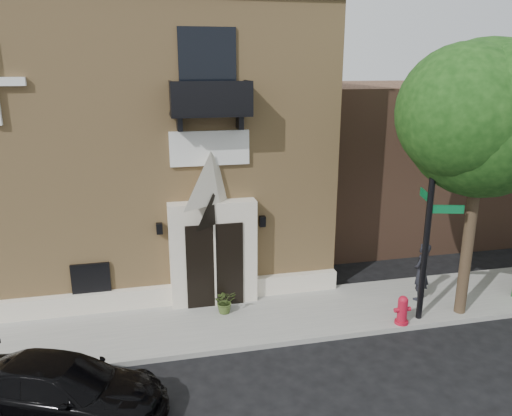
{
  "coord_description": "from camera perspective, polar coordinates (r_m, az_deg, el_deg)",
  "views": [
    {
      "loc": [
        -2.89,
        -11.23,
        7.24
      ],
      "look_at": [
        0.15,
        2.0,
        3.3
      ],
      "focal_mm": 35.0,
      "sensor_mm": 36.0,
      "label": 1
    }
  ],
  "objects": [
    {
      "name": "church",
      "position": [
        19.36,
        -13.23,
        8.03
      ],
      "size": [
        12.2,
        11.01,
        9.3
      ],
      "color": "tan",
      "rests_on": "ground"
    },
    {
      "name": "planter",
      "position": [
        14.95,
        -3.56,
        -10.59
      ],
      "size": [
        0.68,
        0.6,
        0.72
      ],
      "primitive_type": "imported",
      "rotation": [
        0.0,
        0.0,
        0.06
      ],
      "color": "#435825",
      "rests_on": "sidewalk"
    },
    {
      "name": "neighbour_building",
      "position": [
        25.44,
        23.24,
        5.74
      ],
      "size": [
        18.0,
        8.0,
        6.4
      ],
      "primitive_type": "cube",
      "color": "brown",
      "rests_on": "ground"
    },
    {
      "name": "street_tree_left",
      "position": [
        14.68,
        24.9,
        9.34
      ],
      "size": [
        4.97,
        4.38,
        7.77
      ],
      "color": "#38281C",
      "rests_on": "sidewalk"
    },
    {
      "name": "fire_hydrant",
      "position": [
        14.91,
        16.38,
        -11.12
      ],
      "size": [
        0.48,
        0.39,
        0.85
      ],
      "color": "#AC1128",
      "rests_on": "sidewalk"
    },
    {
      "name": "ground",
      "position": [
        13.67,
        1.32,
        -15.8
      ],
      "size": [
        120.0,
        120.0,
        0.0
      ],
      "primitive_type": "plane",
      "color": "black",
      "rests_on": "ground"
    },
    {
      "name": "pedestrian_near",
      "position": [
        16.32,
        18.37,
        -6.9
      ],
      "size": [
        0.8,
        0.75,
        1.84
      ],
      "primitive_type": "imported",
      "rotation": [
        0.0,
        0.0,
        3.76
      ],
      "color": "black",
      "rests_on": "sidewalk"
    },
    {
      "name": "street_sign",
      "position": [
        14.39,
        19.23,
        -0.42
      ],
      "size": [
        0.99,
        1.16,
        6.36
      ],
      "rotation": [
        0.0,
        0.0,
        -0.26
      ],
      "color": "black",
      "rests_on": "sidewalk"
    },
    {
      "name": "black_sedan",
      "position": [
        11.89,
        -21.11,
        -18.75
      ],
      "size": [
        4.79,
        3.33,
        1.29
      ],
      "primitive_type": "imported",
      "rotation": [
        0.0,
        0.0,
        1.19
      ],
      "color": "black",
      "rests_on": "ground"
    },
    {
      "name": "sidewalk",
      "position": [
        15.12,
        3.65,
        -12.14
      ],
      "size": [
        42.0,
        3.0,
        0.15
      ],
      "primitive_type": "cube",
      "color": "gray",
      "rests_on": "ground"
    }
  ]
}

